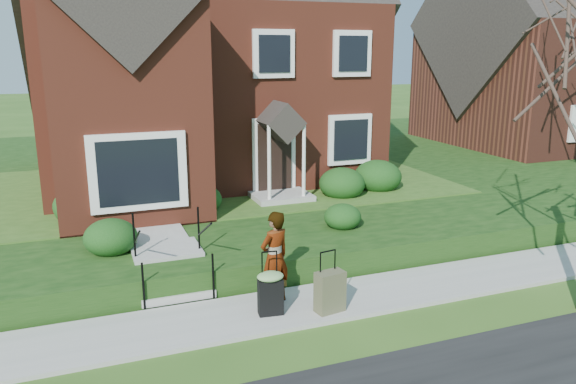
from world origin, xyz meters
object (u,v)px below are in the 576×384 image
woman (275,257)px  suitcase_olive (330,292)px  suitcase_black (270,290)px  front_steps (170,265)px

woman → suitcase_olive: 1.19m
woman → suitcase_black: size_ratio=1.51×
front_steps → suitcase_black: 2.48m
woman → front_steps: bearing=-65.2°
suitcase_black → suitcase_olive: 1.08m
suitcase_olive → woman: bearing=128.8°
woman → suitcase_olive: woman is taller
front_steps → woman: woman is taller
woman → suitcase_black: bearing=39.2°
front_steps → suitcase_olive: bearing=-42.5°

